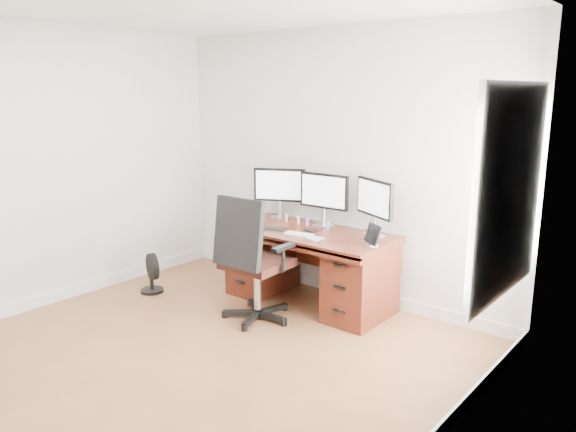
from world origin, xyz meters
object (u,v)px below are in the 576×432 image
Objects in this scene: monitor_center at (324,193)px; desk at (309,264)px; office_chair at (253,280)px; floor_fan at (151,274)px; keyboard at (299,234)px.

desk is at bearing -92.15° from monitor_center.
office_chair reaches higher than floor_fan.
desk is 0.42m from keyboard.
floor_fan is 1.71m from keyboard.
monitor_center reaches higher than floor_fan.
office_chair is 0.61m from keyboard.
floor_fan is (-1.47, -0.81, -0.20)m from desk.
desk reaches higher than floor_fan.
desk is 4.06× the size of floor_fan.
desk is at bearing 89.37° from keyboard.
floor_fan is 0.76× the size of monitor_center.
desk is 3.09× the size of monitor_center.
desk is 6.26× the size of keyboard.
monitor_center is at bearing 55.48° from floor_fan.
monitor_center reaches higher than desk.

